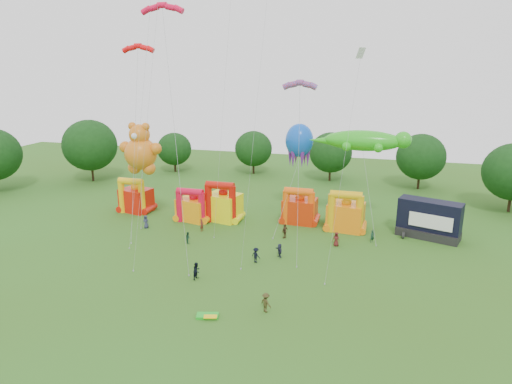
% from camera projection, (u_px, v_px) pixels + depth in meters
% --- Properties ---
extents(ground, '(160.00, 160.00, 0.00)m').
position_uv_depth(ground, '(172.00, 322.00, 40.98)').
color(ground, '#375919').
rests_on(ground, ground).
extents(tree_ring, '(122.94, 125.04, 12.07)m').
position_uv_depth(tree_ring, '(159.00, 254.00, 40.15)').
color(tree_ring, '#352314').
rests_on(tree_ring, ground).
extents(bouncy_castle_0, '(5.13, 4.50, 5.62)m').
position_uv_depth(bouncy_castle_0, '(135.00, 198.00, 71.15)').
color(bouncy_castle_0, red).
rests_on(bouncy_castle_0, ground).
extents(bouncy_castle_1, '(5.21, 4.57, 5.14)m').
position_uv_depth(bouncy_castle_1, '(193.00, 207.00, 67.18)').
color(bouncy_castle_1, orange).
rests_on(bouncy_castle_1, ground).
extents(bouncy_castle_2, '(5.44, 4.75, 6.16)m').
position_uv_depth(bouncy_castle_2, '(223.00, 205.00, 67.02)').
color(bouncy_castle_2, '#F5EA0C').
rests_on(bouncy_castle_2, ground).
extents(bouncy_castle_3, '(4.87, 4.01, 5.53)m').
position_uv_depth(bouncy_castle_3, '(300.00, 209.00, 66.09)').
color(bouncy_castle_3, red).
rests_on(bouncy_castle_3, ground).
extents(bouncy_castle_4, '(5.22, 4.38, 5.93)m').
position_uv_depth(bouncy_castle_4, '(346.00, 214.00, 63.12)').
color(bouncy_castle_4, orange).
rests_on(bouncy_castle_4, ground).
extents(stage_trailer, '(8.49, 5.39, 5.13)m').
position_uv_depth(stage_trailer, '(429.00, 220.00, 60.38)').
color(stage_trailer, black).
rests_on(stage_trailer, ground).
extents(teddy_bear_kite, '(6.37, 4.91, 14.70)m').
position_uv_depth(teddy_bear_kite, '(141.00, 157.00, 63.87)').
color(teddy_bear_kite, orange).
rests_on(teddy_bear_kite, ground).
extents(gecko_kite, '(13.95, 10.40, 13.73)m').
position_uv_depth(gecko_kite, '(367.00, 177.00, 61.28)').
color(gecko_kite, green).
rests_on(gecko_kite, ground).
extents(octopus_kite, '(4.11, 13.06, 14.06)m').
position_uv_depth(octopus_kite, '(292.00, 175.00, 65.35)').
color(octopus_kite, blue).
rests_on(octopus_kite, ground).
extents(parafoil_kites, '(26.43, 15.20, 30.05)m').
position_uv_depth(parafoil_kites, '(177.00, 140.00, 52.57)').
color(parafoil_kites, '#F00B38').
rests_on(parafoil_kites, ground).
extents(diamond_kites, '(27.44, 18.52, 43.19)m').
position_uv_depth(diamond_kites, '(216.00, 115.00, 52.37)').
color(diamond_kites, red).
rests_on(diamond_kites, ground).
extents(folded_kite_bundle, '(2.19, 1.48, 0.31)m').
position_uv_depth(folded_kite_bundle, '(208.00, 316.00, 41.73)').
color(folded_kite_bundle, green).
rests_on(folded_kite_bundle, ground).
extents(spectator_0, '(0.91, 0.60, 1.86)m').
position_uv_depth(spectator_0, '(146.00, 222.00, 64.12)').
color(spectator_0, '#2B2F48').
rests_on(spectator_0, ground).
extents(spectator_1, '(0.58, 0.73, 1.75)m').
position_uv_depth(spectator_1, '(202.00, 225.00, 63.03)').
color(spectator_1, maroon).
rests_on(spectator_1, ground).
extents(spectator_2, '(0.90, 0.94, 1.52)m').
position_uv_depth(spectator_2, '(188.00, 238.00, 58.77)').
color(spectator_2, '#163929').
rests_on(spectator_2, ground).
extents(spectator_3, '(1.36, 1.13, 1.83)m').
position_uv_depth(spectator_3, '(256.00, 255.00, 53.03)').
color(spectator_3, black).
rests_on(spectator_3, ground).
extents(spectator_4, '(0.97, 1.25, 1.97)m').
position_uv_depth(spectator_4, '(285.00, 231.00, 60.42)').
color(spectator_4, '#462E1C').
rests_on(spectator_4, ground).
extents(spectator_5, '(1.34, 1.61, 1.73)m').
position_uv_depth(spectator_5, '(280.00, 251.00, 54.46)').
color(spectator_5, '#23243A').
rests_on(spectator_5, ground).
extents(spectator_6, '(1.00, 0.76, 1.85)m').
position_uv_depth(spectator_6, '(336.00, 239.00, 57.81)').
color(spectator_6, '#521917').
rests_on(spectator_6, ground).
extents(spectator_7, '(0.72, 0.69, 1.65)m').
position_uv_depth(spectator_7, '(372.00, 236.00, 59.05)').
color(spectator_7, '#163726').
rests_on(spectator_7, ground).
extents(spectator_8, '(0.92, 1.07, 1.92)m').
position_uv_depth(spectator_8, '(197.00, 271.00, 48.92)').
color(spectator_8, black).
rests_on(spectator_8, ground).
extents(spectator_9, '(1.43, 1.28, 1.92)m').
position_uv_depth(spectator_9, '(266.00, 303.00, 42.43)').
color(spectator_9, '#393216').
rests_on(spectator_9, ground).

